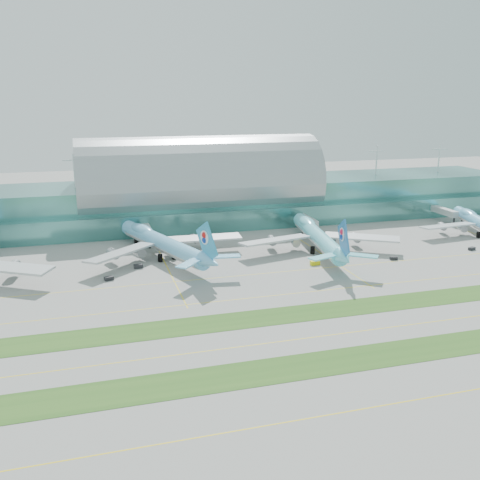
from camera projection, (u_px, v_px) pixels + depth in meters
name	position (u px, v px, depth m)	size (l,w,h in m)	color
ground	(292.00, 317.00, 154.62)	(700.00, 700.00, 0.00)	gray
terminal	(200.00, 194.00, 270.51)	(340.00, 69.10, 36.00)	#3D7A75
grass_strip_near	(335.00, 362.00, 128.61)	(420.00, 12.00, 0.08)	#2D591E
grass_strip_far	(290.00, 314.00, 156.46)	(420.00, 12.00, 0.08)	#2D591E
taxiline_a	(378.00, 406.00, 110.05)	(420.00, 0.35, 0.01)	yellow
taxiline_b	(312.00, 337.00, 141.62)	(420.00, 0.35, 0.01)	yellow
taxiline_c	(272.00, 296.00, 171.33)	(420.00, 0.35, 0.01)	yellow
taxiline_d	(251.00, 275.00, 191.75)	(420.00, 0.35, 0.01)	yellow
airliner_b	(161.00, 242.00, 210.26)	(63.73, 74.17, 21.13)	#6BBEEB
airliner_c	(317.00, 235.00, 220.16)	(66.42, 76.09, 20.99)	#6CDFEF
gse_c	(109.00, 278.00, 185.70)	(3.08, 1.80, 1.32)	black
gse_d	(138.00, 266.00, 198.64)	(3.22, 1.59, 1.53)	black
gse_e	(315.00, 263.00, 202.60)	(3.56, 1.73, 1.61)	yellow
gse_f	(394.00, 258.00, 209.01)	(2.82, 1.45, 1.26)	black
gse_g	(472.00, 249.00, 222.40)	(2.94, 1.70, 1.21)	black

